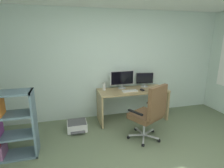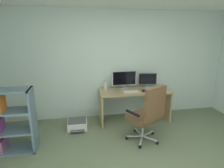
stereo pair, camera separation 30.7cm
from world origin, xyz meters
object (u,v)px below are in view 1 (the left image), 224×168
office_chair (150,111)px  desktop_speaker (104,87)px  monitor_main (122,78)px  keyboard (130,91)px  bookshelf (0,127)px  monitor_secondary (145,79)px  printer (77,126)px  desk (132,97)px  computer_mouse (142,90)px

office_chair → desktop_speaker: bearing=120.3°
monitor_main → keyboard: 0.37m
monitor_main → bookshelf: (-2.30, -0.97, -0.42)m
monitor_main → monitor_secondary: monitor_main is taller
keyboard → printer: size_ratio=0.79×
desk → monitor_main: bearing=140.6°
office_chair → bookshelf: 2.48m
monitor_secondary → office_chair: size_ratio=0.38×
desk → monitor_main: size_ratio=2.73×
computer_mouse → bookshelf: bookshelf is taller
desk → desktop_speaker: 0.71m
desk → printer: (-1.30, -0.20, -0.45)m
desk → keyboard: 0.25m
bookshelf → office_chair: bearing=-3.1°
office_chair → printer: bearing=149.8°
keyboard → printer: keyboard is taller
monitor_main → office_chair: 1.18m
monitor_main → monitor_secondary: size_ratio=1.41×
monitor_main → printer: size_ratio=1.34×
monitor_secondary → office_chair: 1.22m
monitor_main → monitor_secondary: bearing=0.0°
monitor_main → bookshelf: bearing=-157.1°
computer_mouse → office_chair: bearing=-115.7°
computer_mouse → printer: bearing=170.7°
bookshelf → computer_mouse: bearing=14.0°
desk → keyboard: bearing=-135.3°
desktop_speaker → printer: size_ratio=0.39×
computer_mouse → printer: 1.62m
monitor_main → printer: monitor_main is taller
bookshelf → monitor_main: bearing=22.9°
desktop_speaker → monitor_main: bearing=6.1°
keyboard → desktop_speaker: bearing=154.5°
desktop_speaker → printer: desktop_speaker is taller
desktop_speaker → bookshelf: 2.10m
monitor_main → desktop_speaker: monitor_main is taller
keyboard → printer: (-1.19, -0.09, -0.64)m
monitor_main → keyboard: size_ratio=1.71×
computer_mouse → bookshelf: size_ratio=0.09×
office_chair → printer: 1.56m
desk → office_chair: (-0.03, -0.94, 0.04)m
monitor_secondary → printer: size_ratio=0.95×
printer → computer_mouse: bearing=2.3°
office_chair → keyboard: bearing=95.7°
computer_mouse → desktop_speaker: size_ratio=0.59×
monitor_secondary → bookshelf: bookshelf is taller
office_chair → printer: size_ratio=2.53×
monitor_main → printer: 1.45m
keyboard → monitor_secondary: bearing=27.8°
computer_mouse → bookshelf: bearing=-177.6°
monitor_main → desktop_speaker: (-0.44, -0.05, -0.15)m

